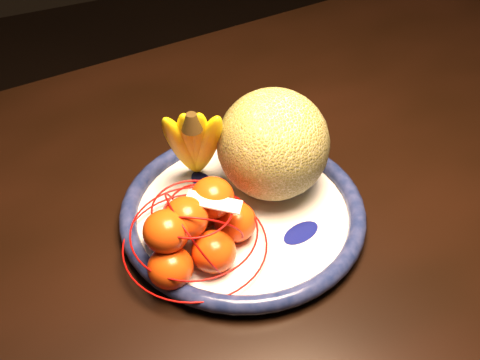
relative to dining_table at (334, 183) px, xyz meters
name	(u,v)px	position (x,y,z in m)	size (l,w,h in m)	color
dining_table	(334,183)	(0.00, 0.00, 0.00)	(1.59, 1.06, 0.75)	black
fruit_bowl	(243,213)	(-0.21, -0.09, 0.09)	(0.36, 0.36, 0.03)	white
cantaloupe	(273,144)	(-0.15, -0.05, 0.17)	(0.16, 0.16, 0.16)	olive
banana_bunch	(194,141)	(-0.25, 0.00, 0.18)	(0.11, 0.11, 0.17)	#F1D700
mandarin_bag	(194,229)	(-0.30, -0.12, 0.13)	(0.24, 0.24, 0.12)	#FB3B04
price_tag	(214,202)	(-0.27, -0.13, 0.18)	(0.07, 0.03, 0.00)	white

